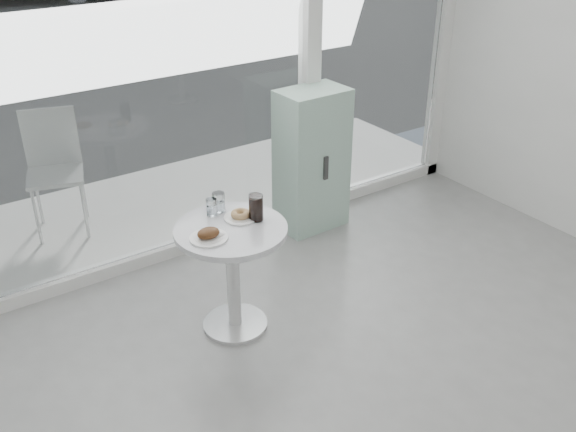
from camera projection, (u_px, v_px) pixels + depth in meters
storefront at (219, 32)px, 4.67m from camera, size 5.00×0.14×3.00m
main_table at (232, 257)px, 4.13m from camera, size 0.72×0.72×0.77m
patio_deck at (180, 200)px, 6.01m from camera, size 5.60×1.60×0.05m
mint_cabinet at (312, 160)px, 5.38m from camera, size 0.57×0.40×1.22m
patio_chair at (54, 164)px, 5.27m from camera, size 0.55×0.55×1.01m
plate_fritter at (209, 235)px, 3.89m from camera, size 0.24×0.24×0.07m
plate_donut at (241, 216)px, 4.12m from camera, size 0.22×0.22×0.05m
water_tumbler_a at (212, 208)px, 4.15m from camera, size 0.07×0.07×0.12m
water_tumbler_b at (219, 203)px, 4.19m from camera, size 0.08×0.08×0.13m
cola_glass at (256, 208)px, 4.08m from camera, size 0.09×0.09×0.18m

